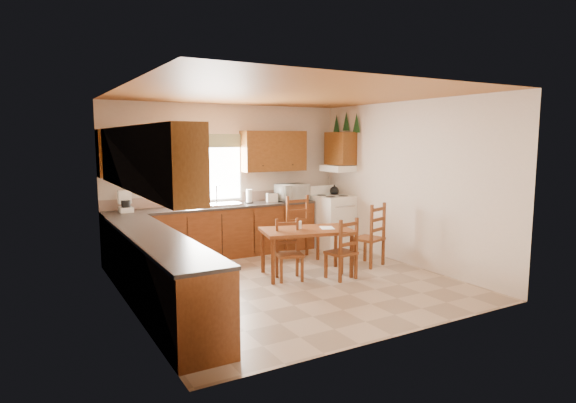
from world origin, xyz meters
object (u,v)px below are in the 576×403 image
stove (332,222)px  chair_near_right (368,234)px  chair_near_left (341,248)px  dining_table (306,252)px  chair_far_right (303,228)px  chair_far_left (289,250)px  microwave (292,192)px

stove → chair_near_right: size_ratio=0.95×
stove → chair_near_left: stove is taller
dining_table → chair_near_left: chair_near_left is taller
chair_far_right → chair_far_left: bearing=-128.8°
microwave → chair_near_right: 1.86m
chair_near_left → chair_near_right: 0.93m
stove → chair_far_left: (-1.81, -1.49, -0.05)m
stove → chair_far_left: bearing=-146.5°
chair_far_left → chair_far_right: size_ratio=0.82×
microwave → chair_far_right: (-0.26, -0.82, -0.54)m
stove → chair_near_left: 2.12m
stove → chair_near_left: size_ratio=1.07×
stove → microwave: size_ratio=1.87×
microwave → chair_near_left: microwave is taller
stove → microwave: microwave is taller
stove → dining_table: size_ratio=0.73×
chair_near_left → chair_near_right: chair_near_right is taller
microwave → dining_table: (-0.73, -1.70, -0.72)m
stove → chair_far_right: bearing=-158.2°
chair_near_right → chair_far_left: (-1.55, -0.08, -0.07)m
stove → chair_far_left: size_ratio=1.11×
chair_near_right → chair_far_right: bearing=-69.2°
microwave → chair_far_left: size_ratio=0.59×
chair_far_left → dining_table: bearing=30.9°
chair_far_left → stove: bearing=55.8°
dining_table → stove: bearing=57.6°
microwave → chair_near_right: bearing=-80.6°
dining_table → chair_near_right: 1.20m
microwave → stove: bearing=-28.4°
chair_far_left → chair_far_right: bearing=66.0°
chair_near_left → stove: bearing=-129.4°
microwave → chair_near_left: bearing=-105.8°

